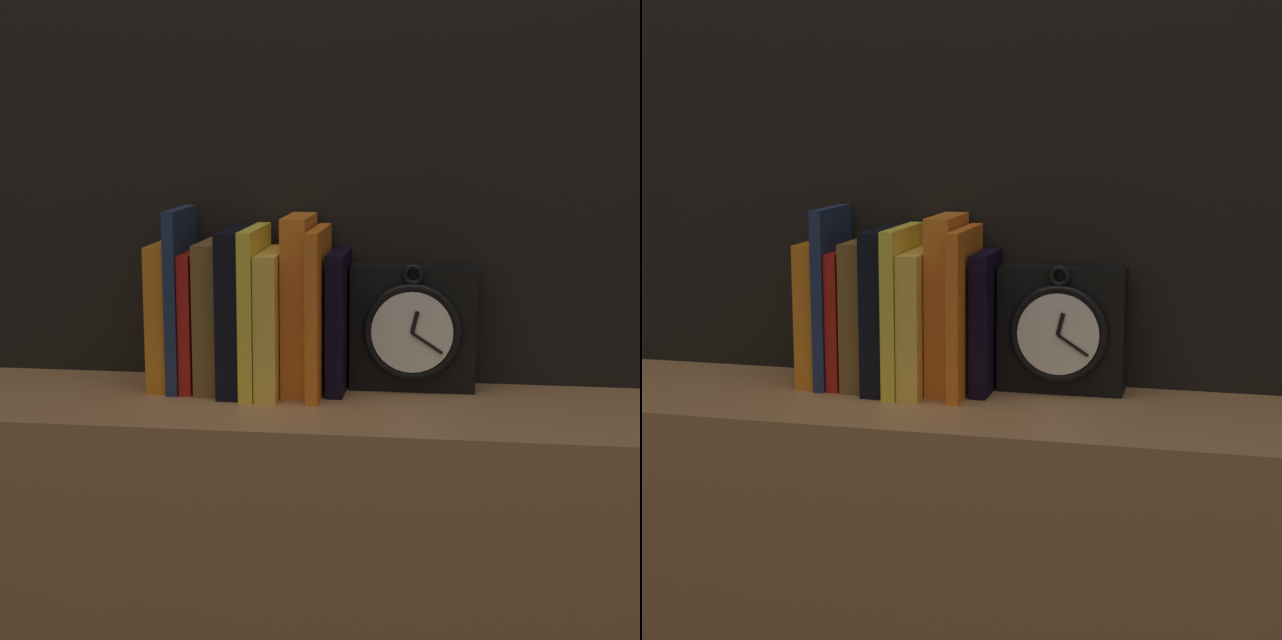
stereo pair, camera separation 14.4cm
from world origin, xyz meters
The scene contains 11 objects.
clock centered at (0.12, 0.10, 0.80)m, with size 0.18×0.07×0.19m.
book_slot0_orange centered at (-0.24, 0.07, 0.81)m, with size 0.03×0.12×0.21m.
book_slot1_navy centered at (-0.21, 0.07, 0.84)m, with size 0.02×0.13×0.26m.
book_slot2_red centered at (-0.19, 0.07, 0.81)m, with size 0.02×0.13×0.20m.
book_slot3_brown centered at (-0.16, 0.07, 0.81)m, with size 0.03×0.13×0.21m.
book_slot4_black centered at (-0.13, 0.06, 0.82)m, with size 0.03×0.15×0.23m.
book_slot5_yellow centered at (-0.10, 0.06, 0.82)m, with size 0.02×0.16×0.24m.
book_slot6_yellow centered at (-0.07, 0.06, 0.81)m, with size 0.03×0.15×0.20m.
book_slot7_orange centered at (-0.04, 0.07, 0.83)m, with size 0.04×0.12×0.25m.
book_slot8_orange centered at (-0.01, 0.06, 0.82)m, with size 0.02×0.15×0.24m.
book_slot9_black centered at (0.02, 0.08, 0.81)m, with size 0.02×0.11×0.20m.
Camera 2 is at (0.34, -1.38, 1.09)m, focal length 60.00 mm.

